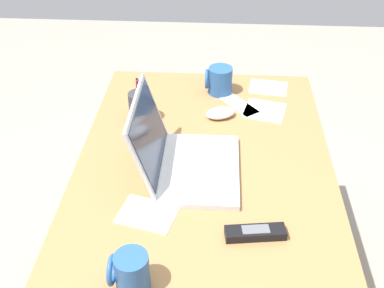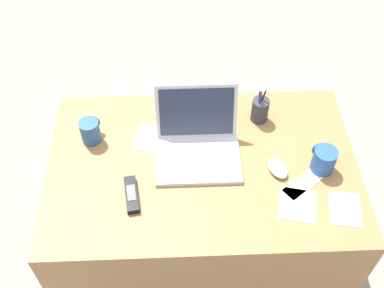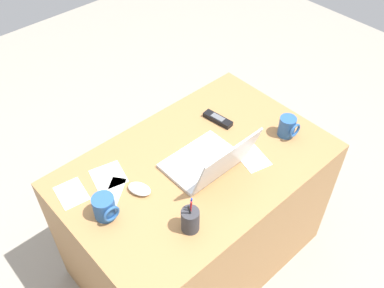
{
  "view_description": "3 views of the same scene",
  "coord_description": "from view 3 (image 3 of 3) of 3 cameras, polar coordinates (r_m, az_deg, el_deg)",
  "views": [
    {
      "loc": [
        -1.12,
        -0.03,
        1.66
      ],
      "look_at": [
        0.02,
        0.04,
        0.82
      ],
      "focal_mm": 44.57,
      "sensor_mm": 36.0,
      "label": 1
    },
    {
      "loc": [
        -0.09,
        -1.12,
        2.19
      ],
      "look_at": [
        -0.04,
        0.03,
        0.84
      ],
      "focal_mm": 43.9,
      "sensor_mm": 36.0,
      "label": 2
    },
    {
      "loc": [
        0.88,
        0.93,
        2.14
      ],
      "look_at": [
        -0.01,
        -0.04,
        0.83
      ],
      "focal_mm": 39.78,
      "sensor_mm": 36.0,
      "label": 3
    }
  ],
  "objects": [
    {
      "name": "coffee_mug_white",
      "position": [
        1.71,
        -11.61,
        -8.33
      ],
      "size": [
        0.09,
        0.1,
        0.1
      ],
      "color": "#26518C",
      "rests_on": "desk"
    },
    {
      "name": "cordless_phone",
      "position": [
        2.09,
        3.48,
        3.36
      ],
      "size": [
        0.06,
        0.16,
        0.03
      ],
      "color": "black",
      "rests_on": "desk"
    },
    {
      "name": "paper_note_near_laptop",
      "position": [
        1.81,
        -10.49,
        -6.54
      ],
      "size": [
        0.18,
        0.15,
        0.0
      ],
      "primitive_type": "cube",
      "rotation": [
        0.0,
        0.0,
        0.65
      ],
      "color": "white",
      "rests_on": "desk"
    },
    {
      "name": "pen_holder",
      "position": [
        1.64,
        -0.24,
        -10.13
      ],
      "size": [
        0.07,
        0.07,
        0.17
      ],
      "color": "#333338",
      "rests_on": "desk"
    },
    {
      "name": "paper_note_front",
      "position": [
        1.85,
        -15.86,
        -6.38
      ],
      "size": [
        0.13,
        0.16,
        0.0
      ],
      "primitive_type": "cube",
      "rotation": [
        0.0,
        0.0,
        -0.15
      ],
      "color": "white",
      "rests_on": "desk"
    },
    {
      "name": "paper_note_right",
      "position": [
        1.93,
        8.12,
        -1.88
      ],
      "size": [
        0.15,
        0.17,
        0.0
      ],
      "primitive_type": "cube",
      "rotation": [
        0.0,
        0.0,
        -0.25
      ],
      "color": "white",
      "rests_on": "desk"
    },
    {
      "name": "coffee_mug_tall",
      "position": [
        2.04,
        12.7,
        2.27
      ],
      "size": [
        0.08,
        0.09,
        0.1
      ],
      "color": "#26518C",
      "rests_on": "desk"
    },
    {
      "name": "ground_plane",
      "position": [
        2.5,
        0.53,
        -14.37
      ],
      "size": [
        6.0,
        6.0,
        0.0
      ],
      "primitive_type": "plane",
      "color": "gray"
    },
    {
      "name": "laptop",
      "position": [
        1.83,
        2.37,
        -2.35
      ],
      "size": [
        0.33,
        0.3,
        0.24
      ],
      "color": "silver",
      "rests_on": "desk"
    },
    {
      "name": "desk",
      "position": [
        2.18,
        0.6,
        -9.32
      ],
      "size": [
        1.21,
        0.78,
        0.75
      ],
      "primitive_type": "cube",
      "color": "#9E7042",
      "rests_on": "ground"
    },
    {
      "name": "computer_mouse",
      "position": [
        1.79,
        -7.05,
        -6.0
      ],
      "size": [
        0.1,
        0.12,
        0.03
      ],
      "primitive_type": "ellipsoid",
      "rotation": [
        0.0,
        0.0,
        0.37
      ],
      "color": "white",
      "rests_on": "desk"
    },
    {
      "name": "paper_note_left",
      "position": [
        1.88,
        -11.14,
        -4.26
      ],
      "size": [
        0.16,
        0.17,
        0.0
      ],
      "primitive_type": "cube",
      "rotation": [
        0.0,
        0.0,
        -0.24
      ],
      "color": "white",
      "rests_on": "desk"
    }
  ]
}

